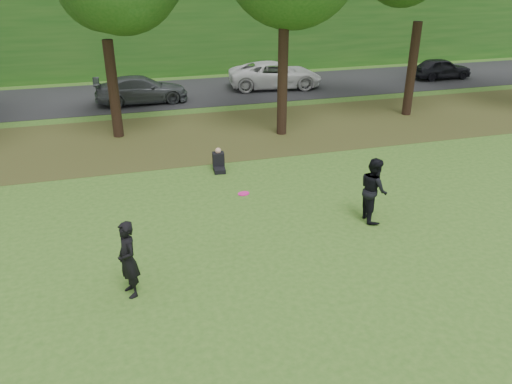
% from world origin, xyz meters
% --- Properties ---
extents(ground, '(120.00, 120.00, 0.00)m').
position_xyz_m(ground, '(0.00, 0.00, 0.00)').
color(ground, '#325D1D').
rests_on(ground, ground).
extents(leaf_litter, '(60.00, 7.00, 0.01)m').
position_xyz_m(leaf_litter, '(0.00, 13.00, 0.01)').
color(leaf_litter, '#4B331A').
rests_on(leaf_litter, ground).
extents(street, '(70.00, 7.00, 0.02)m').
position_xyz_m(street, '(0.00, 21.00, 0.01)').
color(street, black).
rests_on(street, ground).
extents(far_hedge, '(70.00, 3.00, 5.00)m').
position_xyz_m(far_hedge, '(0.00, 27.00, 2.50)').
color(far_hedge, '#1D5016').
rests_on(far_hedge, ground).
extents(player_left, '(0.64, 0.79, 1.86)m').
position_xyz_m(player_left, '(-3.08, 2.07, 0.93)').
color(player_left, black).
rests_on(player_left, ground).
extents(player_right, '(0.84, 1.02, 1.94)m').
position_xyz_m(player_right, '(4.00, 3.89, 0.97)').
color(player_right, black).
rests_on(player_right, ground).
extents(parked_cars, '(37.30, 4.01, 1.54)m').
position_xyz_m(parked_cars, '(0.55, 20.39, 0.73)').
color(parked_cars, black).
rests_on(parked_cars, street).
extents(frisbee, '(0.33, 0.33, 0.07)m').
position_xyz_m(frisbee, '(-0.30, 2.36, 2.08)').
color(frisbee, '#E31384').
rests_on(frisbee, ground).
extents(seated_person, '(0.48, 0.77, 0.83)m').
position_xyz_m(seated_person, '(0.44, 8.92, 0.31)').
color(seated_person, black).
rests_on(seated_person, ground).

